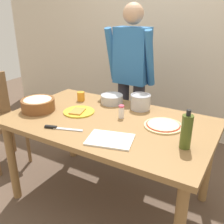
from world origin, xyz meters
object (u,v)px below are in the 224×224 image
at_px(dining_table, 109,130).
at_px(olive_oil_bottle, 186,131).
at_px(popcorn_bowl, 38,104).
at_px(salt_shaker, 121,112).
at_px(plate_with_slice, 79,112).
at_px(steel_pot, 140,102).
at_px(person_cook, 131,74).
at_px(cutting_board_white, 110,139).
at_px(cup_orange, 81,96).
at_px(mixing_bowl_steel, 112,99).
at_px(chef_knife, 59,128).
at_px(pizza_raw_on_board, 163,125).

relative_size(dining_table, olive_oil_bottle, 6.25).
relative_size(popcorn_bowl, salt_shaker, 2.64).
xyz_separation_m(plate_with_slice, steel_pot, (0.41, 0.34, 0.06)).
bearing_deg(salt_shaker, plate_with_slice, -166.93).
height_order(person_cook, olive_oil_bottle, person_cook).
bearing_deg(cutting_board_white, olive_oil_bottle, 19.02).
distance_m(steel_pot, cutting_board_white, 0.62).
xyz_separation_m(cup_orange, cutting_board_white, (0.63, -0.53, -0.04)).
relative_size(mixing_bowl_steel, steel_pot, 1.15).
bearing_deg(dining_table, chef_knife, -126.03).
height_order(popcorn_bowl, cup_orange, popcorn_bowl).
bearing_deg(steel_pot, cup_orange, -171.02).
relative_size(plate_with_slice, popcorn_bowl, 0.93).
distance_m(olive_oil_bottle, salt_shaker, 0.61).
bearing_deg(salt_shaker, cutting_board_white, -72.66).
bearing_deg(mixing_bowl_steel, steel_pot, 0.49).
xyz_separation_m(salt_shaker, chef_knife, (-0.30, -0.41, -0.05)).
xyz_separation_m(plate_with_slice, salt_shaker, (0.36, 0.08, 0.04)).
bearing_deg(olive_oil_bottle, salt_shaker, 159.73).
relative_size(mixing_bowl_steel, salt_shaker, 1.89).
height_order(cup_orange, chef_knife, cup_orange).
bearing_deg(popcorn_bowl, salt_shaker, 17.59).
xyz_separation_m(plate_with_slice, mixing_bowl_steel, (0.13, 0.33, 0.03)).
relative_size(olive_oil_bottle, chef_knife, 0.90).
height_order(steel_pot, cup_orange, steel_pot).
height_order(person_cook, salt_shaker, person_cook).
bearing_deg(chef_knife, dining_table, 53.97).
relative_size(steel_pot, cutting_board_white, 0.58).
relative_size(cup_orange, cutting_board_white, 0.28).
height_order(plate_with_slice, steel_pot, steel_pot).
xyz_separation_m(olive_oil_bottle, steel_pot, (-0.52, 0.46, -0.05)).
bearing_deg(chef_knife, mixing_bowl_steel, 84.69).
height_order(popcorn_bowl, chef_knife, popcorn_bowl).
relative_size(dining_table, person_cook, 0.99).
xyz_separation_m(steel_pot, salt_shaker, (-0.05, -0.25, -0.01)).
xyz_separation_m(pizza_raw_on_board, salt_shaker, (-0.34, -0.02, 0.04)).
bearing_deg(salt_shaker, chef_knife, -125.98).
distance_m(dining_table, chef_knife, 0.41).
distance_m(salt_shaker, chef_knife, 0.50).
bearing_deg(salt_shaker, popcorn_bowl, -162.41).
distance_m(cup_orange, cutting_board_white, 0.83).
relative_size(dining_table, plate_with_slice, 6.15).
xyz_separation_m(cup_orange, chef_knife, (0.22, -0.57, -0.04)).
relative_size(dining_table, salt_shaker, 15.09).
bearing_deg(pizza_raw_on_board, cutting_board_white, -121.03).
relative_size(popcorn_bowl, steel_pot, 1.61).
height_order(salt_shaker, chef_knife, salt_shaker).
height_order(plate_with_slice, cup_orange, cup_orange).
xyz_separation_m(cutting_board_white, chef_knife, (-0.41, -0.04, 0.00)).
relative_size(person_cook, salt_shaker, 15.28).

